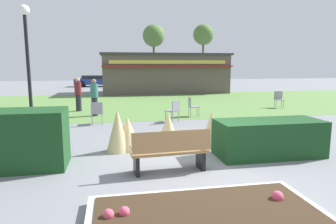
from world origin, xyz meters
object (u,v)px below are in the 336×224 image
object	(u,v)px
parked_car_east_slot	(193,80)
tree_right_bg	(203,35)
person_standing	(94,97)
trash_bin	(302,133)
cafe_chair_west	(97,111)
tree_left_bg	(154,36)
cafe_chair_north	(174,109)
cafe_chair_east	(279,98)
person_strolling	(78,94)
park_bench	(170,151)
food_kiosk	(164,73)
lamppost_mid	(27,53)
parked_car_center_slot	(142,80)
cafe_chair_center	(192,105)
parked_car_west_slot	(95,81)

from	to	relation	value
parked_car_east_slot	tree_right_bg	distance (m)	9.74
person_standing	trash_bin	bearing A→B (deg)	-148.64
cafe_chair_west	tree_left_bg	world-z (taller)	tree_left_bg
cafe_chair_north	cafe_chair_east	bearing A→B (deg)	24.71
person_strolling	park_bench	bearing A→B (deg)	-1.38
cafe_chair_west	person_strolling	bearing A→B (deg)	105.88
cafe_chair_east	cafe_chair_north	distance (m)	7.12
cafe_chair_north	person_standing	world-z (taller)	person_standing
food_kiosk	person_strolling	bearing A→B (deg)	-122.75
lamppost_mid	trash_bin	bearing A→B (deg)	-26.88
person_standing	parked_car_center_slot	size ratio (longest dim) A/B	0.39
cafe_chair_east	parked_car_east_slot	world-z (taller)	parked_car_east_slot
park_bench	lamppost_mid	size ratio (longest dim) A/B	0.39
cafe_chair_east	cafe_chair_center	bearing A→B (deg)	-161.21
food_kiosk	tree_right_bg	world-z (taller)	tree_right_bg
food_kiosk	cafe_chair_north	distance (m)	13.41
parked_car_west_slot	lamppost_mid	bearing A→B (deg)	-93.16
cafe_chair_west	parked_car_east_slot	size ratio (longest dim) A/B	0.21
cafe_chair_west	cafe_chair_east	size ratio (longest dim) A/B	1.00
cafe_chair_west	cafe_chair_center	distance (m)	4.28
park_bench	cafe_chair_center	bearing A→B (deg)	70.88
cafe_chair_north	parked_car_center_slot	distance (m)	21.34
person_standing	parked_car_west_slot	size ratio (longest dim) A/B	0.39
park_bench	parked_car_center_slot	world-z (taller)	parked_car_center_slot
trash_bin	tree_right_bg	distance (m)	34.23
cafe_chair_east	tree_left_bg	size ratio (longest dim) A/B	0.12
parked_car_east_slot	park_bench	bearing A→B (deg)	-106.65
trash_bin	cafe_chair_west	distance (m)	7.33
cafe_chair_west	tree_left_bg	size ratio (longest dim) A/B	0.12
cafe_chair_east	parked_car_center_slot	bearing A→B (deg)	106.71
tree_right_bg	lamppost_mid	bearing A→B (deg)	-118.30
parked_car_center_slot	tree_right_bg	size ratio (longest dim) A/B	0.56
tree_right_bg	parked_car_center_slot	bearing A→B (deg)	-141.93
person_strolling	person_standing	world-z (taller)	same
person_standing	tree_left_bg	distance (m)	26.04
trash_bin	lamppost_mid	bearing A→B (deg)	153.12
trash_bin	parked_car_west_slot	distance (m)	26.64
park_bench	tree_right_bg	size ratio (longest dim) A/B	0.22
park_bench	tree_left_bg	distance (m)	33.26
trash_bin	cafe_chair_north	world-z (taller)	cafe_chair_north
parked_car_center_slot	lamppost_mid	bearing A→B (deg)	-106.32
cafe_chair_west	cafe_chair_center	xyz separation A→B (m)	(4.14, 1.10, 0.00)
food_kiosk	tree_left_bg	world-z (taller)	tree_left_bg
cafe_chair_west	person_standing	xyz separation A→B (m)	(-0.19, 2.09, 0.33)
cafe_chair_center	tree_right_bg	size ratio (longest dim) A/B	0.11
cafe_chair_west	cafe_chair_center	world-z (taller)	same
lamppost_mid	parked_car_west_slot	world-z (taller)	lamppost_mid
cafe_chair_center	cafe_chair_north	xyz separation A→B (m)	(-1.08, -1.14, 0.00)
lamppost_mid	parked_car_center_slot	size ratio (longest dim) A/B	1.01
lamppost_mid	food_kiosk	world-z (taller)	lamppost_mid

